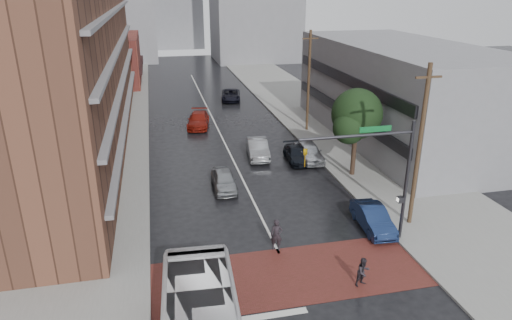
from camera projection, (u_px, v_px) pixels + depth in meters
ground at (292, 280)px, 23.02m from camera, size 160.00×160.00×0.00m
crosswalk at (289, 275)px, 23.47m from camera, size 14.00×5.00×0.02m
sidewalk_west at (100, 141)px, 43.43m from camera, size 9.00×90.00×0.15m
sidewalk_east at (328, 126)px, 48.11m from camera, size 9.00×90.00×0.15m
storefront_west at (112, 59)px, 68.51m from camera, size 8.00×16.00×7.00m
building_east at (400, 92)px, 42.98m from camera, size 11.00×26.00×9.00m
street_tree at (357, 117)px, 34.02m from camera, size 4.20×4.10×6.90m
signal_mast at (384, 166)px, 24.79m from camera, size 6.50×0.30×7.20m
utility_pole_near at (419, 146)px, 26.61m from camera, size 1.60×0.26×10.00m
utility_pole_far at (309, 81)px, 44.83m from camera, size 1.60×0.26×10.00m
pedestrian_a at (276, 235)px, 25.42m from camera, size 0.77×0.62×1.84m
pedestrian_b at (363, 272)px, 22.42m from camera, size 0.88×0.77×1.53m
car_travel_a at (224, 180)px, 33.11m from camera, size 1.73×4.13×1.40m
car_travel_b at (258, 148)px, 39.25m from camera, size 2.18×4.95×1.58m
car_travel_c at (198, 120)px, 47.72m from camera, size 2.95×5.44×1.49m
suv_travel at (231, 95)px, 58.72m from camera, size 3.16×5.37×1.40m
car_parked_near at (373, 218)px, 27.69m from camera, size 1.76×4.38×1.41m
car_parked_mid at (296, 154)px, 38.44m from camera, size 1.88×4.21×1.20m
car_parked_far at (309, 151)px, 38.60m from camera, size 1.96×4.58×1.54m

